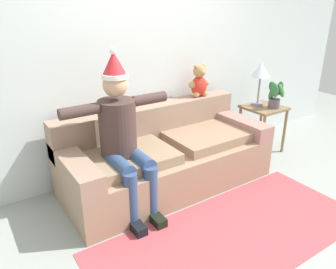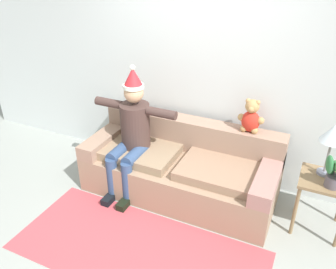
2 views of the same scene
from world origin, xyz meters
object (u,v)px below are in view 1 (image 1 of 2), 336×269
at_px(person_seated, 123,134).
at_px(potted_plant, 275,94).
at_px(couch, 165,156).
at_px(table_lamp, 261,72).
at_px(side_table, 263,115).
at_px(teddy_bear, 199,82).

distance_m(person_seated, potted_plant, 2.14).
bearing_deg(couch, potted_plant, -3.73).
bearing_deg(person_seated, couch, 16.40).
bearing_deg(table_lamp, side_table, -73.51).
height_order(person_seated, side_table, person_seated).
relative_size(teddy_bear, potted_plant, 1.10).
height_order(couch, table_lamp, table_lamp).
height_order(person_seated, teddy_bear, person_seated).
bearing_deg(potted_plant, side_table, 119.96).
distance_m(person_seated, table_lamp, 2.09).
distance_m(couch, person_seated, 0.73).
relative_size(teddy_bear, side_table, 0.63).
height_order(teddy_bear, table_lamp, teddy_bear).
bearing_deg(couch, person_seated, -163.60).
relative_size(person_seated, potted_plant, 4.33).
bearing_deg(table_lamp, person_seated, -172.89).
xyz_separation_m(teddy_bear, potted_plant, (0.90, -0.40, -0.19)).
relative_size(couch, side_table, 3.60).
xyz_separation_m(table_lamp, potted_plant, (0.09, -0.19, -0.25)).
height_order(couch, side_table, couch).
xyz_separation_m(couch, teddy_bear, (0.68, 0.29, 0.66)).
bearing_deg(teddy_bear, table_lamp, -14.00).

